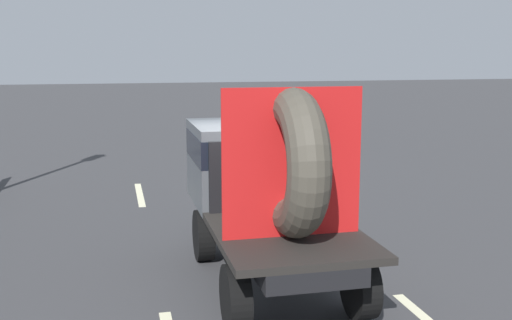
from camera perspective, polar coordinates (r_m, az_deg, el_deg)
The scene contains 6 objects.
ground_plane at distance 10.46m, azimuth 1.40°, elevation -9.78°, with size 120.00×120.00×0.00m, color #38383A.
flatbed_truck at distance 9.76m, azimuth 0.70°, elevation -1.59°, with size 2.02×4.55×3.08m.
distant_sedan at distance 23.02m, azimuth 1.25°, elevation 3.13°, with size 1.88×4.38×1.43m.
lane_dash_left_far at distance 15.72m, azimuth -10.67°, elevation -3.14°, with size 2.58×0.16×0.01m, color beige.
lane_dash_right_far at distance 15.33m, azimuth 2.31°, elevation -3.31°, with size 2.88×0.16×0.01m, color beige.
oncoming_car at distance 28.64m, azimuth 1.17°, elevation 4.39°, with size 1.75×4.07×1.33m.
Camera 1 is at (-2.48, -9.52, 3.55)m, focal length 43.37 mm.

